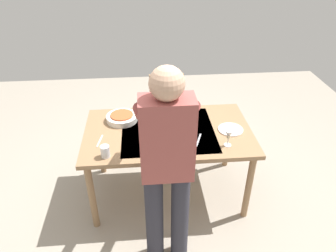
# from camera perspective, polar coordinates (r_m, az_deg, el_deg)

# --- Properties ---
(ground_plane) EXTENTS (6.00, 6.00, 0.00)m
(ground_plane) POSITION_cam_1_polar(r_m,az_deg,el_deg) (3.40, 0.00, -11.64)
(ground_plane) COLOR #9E9384
(dining_table) EXTENTS (1.54, 0.91, 0.76)m
(dining_table) POSITION_cam_1_polar(r_m,az_deg,el_deg) (2.96, 0.00, -2.07)
(dining_table) COLOR #93704C
(dining_table) RESTS_ON ground_plane
(chair_near) EXTENTS (0.40, 0.40, 0.91)m
(chair_near) POSITION_cam_1_polar(r_m,az_deg,el_deg) (3.76, -0.15, 3.21)
(chair_near) COLOR brown
(chair_near) RESTS_ON ground_plane
(person_server) EXTENTS (0.42, 0.61, 1.69)m
(person_server) POSITION_cam_1_polar(r_m,az_deg,el_deg) (2.22, -0.21, -6.70)
(person_server) COLOR #2D2D38
(person_server) RESTS_ON ground_plane
(wine_bottle) EXTENTS (0.07, 0.07, 0.30)m
(wine_bottle) POSITION_cam_1_polar(r_m,az_deg,el_deg) (2.66, -2.99, -1.72)
(wine_bottle) COLOR black
(wine_bottle) RESTS_ON dining_table
(wine_glass_left) EXTENTS (0.07, 0.07, 0.15)m
(wine_glass_left) POSITION_cam_1_polar(r_m,az_deg,el_deg) (2.59, 0.50, -2.91)
(wine_glass_left) COLOR white
(wine_glass_left) RESTS_ON dining_table
(wine_glass_right) EXTENTS (0.07, 0.07, 0.15)m
(wine_glass_right) POSITION_cam_1_polar(r_m,az_deg,el_deg) (2.72, 10.87, -1.65)
(wine_glass_right) COLOR white
(wine_glass_right) RESTS_ON dining_table
(water_cup_near_left) EXTENTS (0.07, 0.07, 0.10)m
(water_cup_near_left) POSITION_cam_1_polar(r_m,az_deg,el_deg) (3.13, 1.45, 2.68)
(water_cup_near_left) COLOR silver
(water_cup_near_left) RESTS_ON dining_table
(water_cup_near_right) EXTENTS (0.07, 0.07, 0.10)m
(water_cup_near_right) POSITION_cam_1_polar(r_m,az_deg,el_deg) (2.62, -11.25, -4.52)
(water_cup_near_right) COLOR silver
(water_cup_near_right) RESTS_ON dining_table
(serving_bowl_pasta) EXTENTS (0.30, 0.30, 0.07)m
(serving_bowl_pasta) POSITION_cam_1_polar(r_m,az_deg,el_deg) (3.09, -8.30, 1.53)
(serving_bowl_pasta) COLOR white
(serving_bowl_pasta) RESTS_ON dining_table
(side_bowl_salad) EXTENTS (0.18, 0.18, 0.07)m
(side_bowl_salad) POSITION_cam_1_polar(r_m,az_deg,el_deg) (2.90, -0.70, -0.31)
(side_bowl_salad) COLOR white
(side_bowl_salad) RESTS_ON dining_table
(side_bowl_bread) EXTENTS (0.16, 0.16, 0.07)m
(side_bowl_bread) POSITION_cam_1_polar(r_m,az_deg,el_deg) (3.14, -1.84, 2.46)
(side_bowl_bread) COLOR white
(side_bowl_bread) RESTS_ON dining_table
(dinner_plate_near) EXTENTS (0.23, 0.23, 0.01)m
(dinner_plate_near) POSITION_cam_1_polar(r_m,az_deg,el_deg) (2.98, 11.20, -0.62)
(dinner_plate_near) COLOR white
(dinner_plate_near) RESTS_ON dining_table
(table_knife) EXTENTS (0.08, 0.19, 0.00)m
(table_knife) POSITION_cam_1_polar(r_m,az_deg,el_deg) (2.80, 5.51, -2.55)
(table_knife) COLOR silver
(table_knife) RESTS_ON dining_table
(table_fork) EXTENTS (0.05, 0.18, 0.00)m
(table_fork) POSITION_cam_1_polar(r_m,az_deg,el_deg) (2.84, -12.18, -2.63)
(table_fork) COLOR silver
(table_fork) RESTS_ON dining_table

